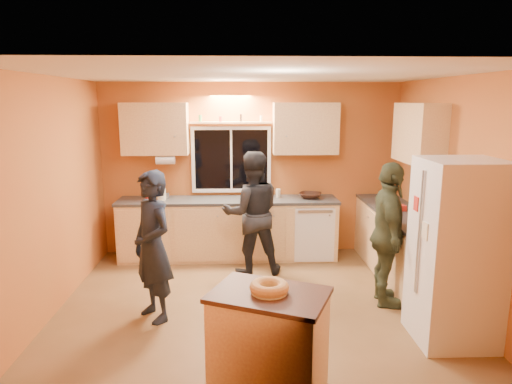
{
  "coord_description": "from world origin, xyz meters",
  "views": [
    {
      "loc": [
        -0.2,
        -4.89,
        2.33
      ],
      "look_at": [
        0.01,
        0.4,
        1.27
      ],
      "focal_mm": 32.0,
      "sensor_mm": 36.0,
      "label": 1
    }
  ],
  "objects_px": {
    "island": "(269,342)",
    "person_left": "(153,246)",
    "refrigerator": "(456,252)",
    "person_right": "(388,235)",
    "person_center": "(252,213)"
  },
  "relations": [
    {
      "from": "island",
      "to": "person_left",
      "type": "relative_size",
      "value": 0.65
    },
    {
      "from": "refrigerator",
      "to": "person_right",
      "type": "xyz_separation_m",
      "value": [
        -0.39,
        0.82,
        -0.07
      ]
    },
    {
      "from": "person_center",
      "to": "person_left",
      "type": "bearing_deg",
      "value": 42.69
    },
    {
      "from": "person_center",
      "to": "person_right",
      "type": "height_order",
      "value": "person_center"
    },
    {
      "from": "island",
      "to": "person_center",
      "type": "xyz_separation_m",
      "value": [
        -0.05,
        2.64,
        0.4
      ]
    },
    {
      "from": "person_left",
      "to": "person_right",
      "type": "xyz_separation_m",
      "value": [
        2.61,
        0.25,
        0.02
      ]
    },
    {
      "from": "island",
      "to": "person_left",
      "type": "distance_m",
      "value": 1.8
    },
    {
      "from": "island",
      "to": "person_right",
      "type": "bearing_deg",
      "value": 71.05
    },
    {
      "from": "refrigerator",
      "to": "person_center",
      "type": "xyz_separation_m",
      "value": [
        -1.91,
        1.87,
        -0.06
      ]
    },
    {
      "from": "refrigerator",
      "to": "person_center",
      "type": "distance_m",
      "value": 2.67
    },
    {
      "from": "island",
      "to": "person_left",
      "type": "xyz_separation_m",
      "value": [
        -1.15,
        1.34,
        0.38
      ]
    },
    {
      "from": "refrigerator",
      "to": "island",
      "type": "xyz_separation_m",
      "value": [
        -1.86,
        -0.77,
        -0.46
      ]
    },
    {
      "from": "person_left",
      "to": "person_center",
      "type": "height_order",
      "value": "person_center"
    },
    {
      "from": "person_center",
      "to": "refrigerator",
      "type": "bearing_deg",
      "value": 128.46
    },
    {
      "from": "refrigerator",
      "to": "person_right",
      "type": "relative_size",
      "value": 1.08
    }
  ]
}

